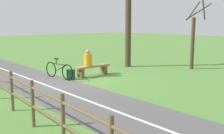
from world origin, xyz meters
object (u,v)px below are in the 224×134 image
(bench, at_px, (93,69))
(tree_near_bench, at_px, (194,38))
(backpack, at_px, (71,75))
(person_seated, at_px, (88,59))
(tree_far_right, at_px, (129,20))
(bicycle, at_px, (59,70))

(bench, bearing_deg, tree_near_bench, 158.31)
(bench, xyz_separation_m, backpack, (1.17, 0.04, -0.12))
(person_seated, bearing_deg, tree_near_bench, 159.30)
(tree_near_bench, bearing_deg, bench, -21.24)
(backpack, xyz_separation_m, tree_far_right, (-4.16, -0.80, 2.25))
(bench, bearing_deg, person_seated, 0.00)
(tree_near_bench, height_order, tree_far_right, tree_far_right)
(tree_far_right, bearing_deg, person_seated, 13.28)
(person_seated, height_order, bicycle, person_seated)
(backpack, bearing_deg, tree_near_bench, 162.87)
(backpack, distance_m, tree_far_right, 4.80)
(bicycle, bearing_deg, tree_near_bench, 62.18)
(bicycle, height_order, tree_far_right, tree_far_right)
(person_seated, xyz_separation_m, bicycle, (1.21, -0.42, -0.42))
(tree_far_right, bearing_deg, tree_near_bench, 126.19)
(bench, bearing_deg, tree_far_right, -166.10)
(bicycle, xyz_separation_m, tree_far_right, (-4.45, -0.35, 2.10))
(backpack, height_order, tree_near_bench, tree_near_bench)
(bench, distance_m, backpack, 1.18)
(bicycle, height_order, tree_near_bench, tree_near_bench)
(bench, xyz_separation_m, bicycle, (1.46, -0.41, 0.04))
(bicycle, bearing_deg, tree_far_right, 86.70)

